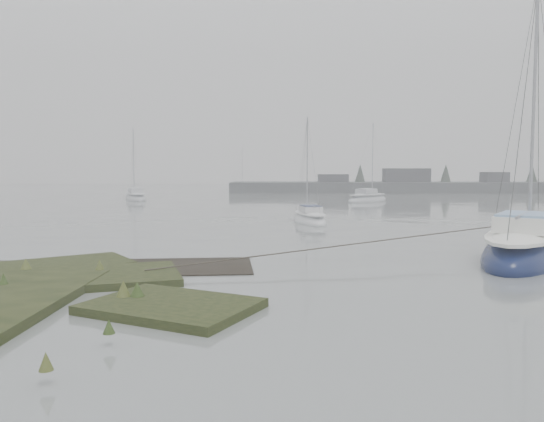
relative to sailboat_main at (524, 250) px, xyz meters
The scene contains 7 objects.
ground 26.24m from the sailboat_main, 115.35° to the left, with size 160.00×160.00×0.00m, color slate.
far_shoreline 57.76m from the sailboat_main, 74.33° to the left, with size 60.00×8.00×4.15m.
sailboat_main is the anchor object (origin of this frame).
sailboat_white 14.26m from the sailboat_main, 117.93° to the left, with size 2.50×4.95×6.67m.
sailboat_far_a 42.55m from the sailboat_main, 123.09° to the left, with size 4.01×5.94×8.00m.
sailboat_far_b 33.21m from the sailboat_main, 89.93° to the left, with size 5.40×5.61×8.28m.
sailboat_far_c 55.50m from the sailboat_main, 103.74° to the left, with size 4.58×4.13×6.58m.
Camera 1 is at (2.89, -11.84, 3.07)m, focal length 35.00 mm.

